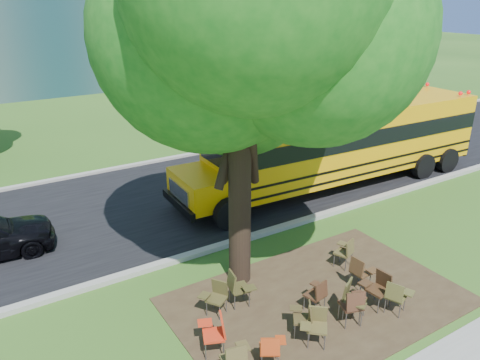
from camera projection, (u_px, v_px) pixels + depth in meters
ground at (273, 303)px, 11.39m from camera, size 160.00×160.00×0.00m
dirt_patch at (318, 300)px, 11.48m from camera, size 7.00×4.50×0.03m
asphalt_road at (160, 202)px, 16.90m from camera, size 80.00×8.00×0.04m
kerb_near at (214, 248)px, 13.73m from camera, size 80.00×0.25×0.14m
kerb_far at (123, 167)px, 20.12m from camera, size 80.00×0.25×0.14m
bg_tree_3 at (244, 35)px, 24.49m from camera, size 5.60×5.60×7.84m
bg_tree_4 at (366, 42)px, 27.88m from camera, size 5.00×5.00×6.85m
main_tree at (240, 48)px, 10.17m from camera, size 7.20×7.20×9.54m
school_bus at (345, 139)px, 18.07m from camera, size 12.88×3.36×3.12m
chair_0 at (236, 358)px, 8.89m from camera, size 0.69×0.55×0.93m
chair_1 at (271, 348)px, 9.24m from camera, size 0.70×0.55×0.83m
chair_2 at (305, 316)px, 10.16m from camera, size 0.56×0.71×0.83m
chair_3 at (316, 323)px, 9.90m from camera, size 0.75×0.60×0.88m
chair_4 at (354, 303)px, 10.43m from camera, size 0.76×0.59×0.96m
chair_5 at (352, 297)px, 10.63m from camera, size 0.65×0.79×0.97m
chair_6 at (379, 286)px, 11.07m from camera, size 0.61×0.63×0.94m
chair_7 at (397, 295)px, 10.81m from camera, size 0.69×0.60×0.88m
chair_8 at (216, 330)px, 9.61m from camera, size 0.60×0.76×0.94m
chair_9 at (216, 294)px, 10.84m from camera, size 0.72×0.57×0.86m
chair_10 at (237, 286)px, 11.07m from camera, size 0.56×0.69×0.95m
chair_11 at (317, 293)px, 10.90m from camera, size 0.58×0.60×0.87m
chair_12 at (361, 270)px, 11.75m from camera, size 0.56×0.59×0.90m
chair_13 at (346, 250)px, 12.69m from camera, size 0.60×0.67×0.88m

